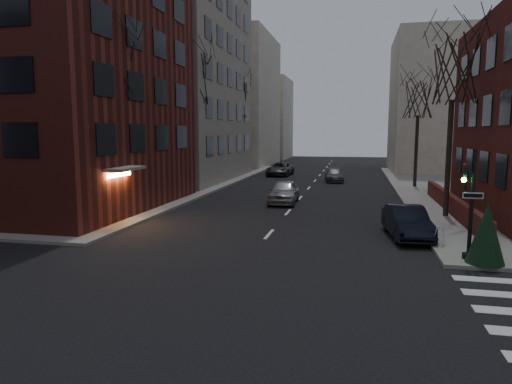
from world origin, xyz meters
TOP-DOWN VIEW (x-y plane):
  - ground at (0.00, 0.00)m, footprint 160.00×160.00m
  - sidewalk_far_left at (-29.00, 30.00)m, footprint 44.00×44.00m
  - building_left_brick at (-15.50, 16.50)m, footprint 15.00×15.00m
  - building_left_tan at (-17.00, 34.00)m, footprint 18.00×18.00m
  - low_wall_right at (9.30, 19.00)m, footprint 0.35×16.00m
  - building_distant_la at (-15.00, 55.00)m, footprint 14.00×16.00m
  - building_distant_ra at (15.00, 50.00)m, footprint 14.00×14.00m
  - building_distant_lb at (-13.00, 72.00)m, footprint 10.00×12.00m
  - traffic_signal at (7.94, 8.99)m, footprint 0.76×0.44m
  - tree_left_a at (-8.80, 14.00)m, footprint 4.18×4.18m
  - tree_left_b at (-8.80, 26.00)m, footprint 4.40×4.40m
  - tree_left_c at (-8.80, 40.00)m, footprint 3.96×3.96m
  - tree_right_a at (8.80, 18.00)m, footprint 3.96×3.96m
  - tree_right_b at (8.80, 32.00)m, footprint 3.74×3.74m
  - streetlamp_near at (-8.20, 22.00)m, footprint 0.36×0.36m
  - streetlamp_far at (-8.20, 42.00)m, footprint 0.36×0.36m
  - parked_sedan at (6.20, 12.63)m, footprint 2.06×4.51m
  - car_lane_silver at (-0.80, 21.50)m, footprint 1.97×4.57m
  - car_lane_gray at (1.86, 35.67)m, footprint 2.10×4.36m
  - car_lane_far at (-4.22, 40.51)m, footprint 2.58×5.23m
  - sandwich_board at (7.30, 10.88)m, footprint 0.49×0.58m
  - evergreen_shrub at (8.43, 8.50)m, footprint 1.47×1.47m

SIDE VIEW (x-z plane):
  - ground at x=0.00m, z-range 0.00..0.00m
  - sidewalk_far_left at x=-29.00m, z-range 0.00..0.15m
  - sandwich_board at x=7.30m, z-range 0.15..0.95m
  - car_lane_gray at x=1.86m, z-range 0.00..1.23m
  - low_wall_right at x=9.30m, z-range 0.15..1.15m
  - car_lane_far at x=-4.22m, z-range 0.00..1.43m
  - parked_sedan at x=6.20m, z-range 0.00..1.43m
  - car_lane_silver at x=-0.80m, z-range 0.00..1.54m
  - evergreen_shrub at x=8.43m, z-range 0.15..2.32m
  - traffic_signal at x=7.94m, z-range -0.09..3.91m
  - streetlamp_near at x=-8.20m, z-range 1.10..7.38m
  - streetlamp_far at x=-8.20m, z-range 1.10..7.38m
  - building_distant_lb at x=-13.00m, z-range 0.00..14.00m
  - tree_right_b at x=8.80m, z-range 3.00..12.18m
  - building_distant_ra at x=15.00m, z-range 0.00..16.00m
  - tree_left_c at x=-8.80m, z-range 3.17..12.89m
  - tree_right_a at x=8.80m, z-range 3.17..12.89m
  - tree_left_a at x=-8.80m, z-range 3.34..13.60m
  - tree_left_b at x=-8.80m, z-range 3.51..14.31m
  - building_left_brick at x=-15.50m, z-range 0.00..18.00m
  - building_distant_la at x=-15.00m, z-range 0.00..18.00m
  - building_left_tan at x=-17.00m, z-range 0.00..28.00m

